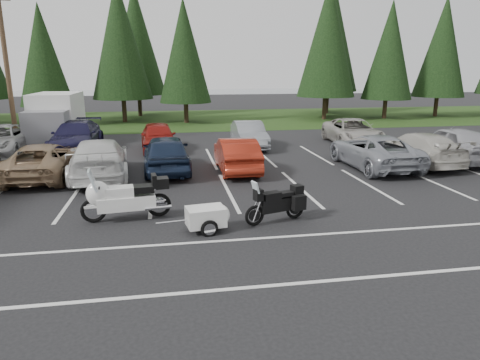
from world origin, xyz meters
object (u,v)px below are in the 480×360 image
car_near_3 (99,158)px  car_far_1 (76,137)px  car_near_7 (417,148)px  car_far_3 (249,135)px  car_far_2 (158,137)px  car_near_4 (166,153)px  cargo_trailer (206,219)px  car_near_6 (374,151)px  car_far_4 (353,132)px  car_near_5 (236,154)px  car_near_2 (44,161)px  adventure_motorcycle (276,200)px  utility_pole (6,61)px  car_near_8 (453,144)px  touring_motorcycle (126,194)px  box_truck (54,120)px

car_near_3 → car_far_1: 6.43m
car_near_7 → car_far_3: bearing=-42.7°
car_far_2 → car_near_7: bearing=-29.1°
car_near_4 → cargo_trailer: size_ratio=3.19×
car_far_2 → car_far_3: car_far_2 is taller
car_near_6 → car_far_4: (1.59, 5.75, -0.00)m
car_near_5 → car_far_1: 9.68m
car_far_4 → car_near_4: bearing=-149.9°
car_near_2 → adventure_motorcycle: bearing=140.8°
utility_pole → car_near_3: size_ratio=1.65×
car_near_8 → touring_motorcycle: size_ratio=1.73×
car_near_6 → car_near_8: (4.37, 0.66, 0.09)m
utility_pole → car_near_6: utility_pole is taller
car_near_4 → car_near_7: (11.43, -0.43, -0.07)m
car_far_2 → touring_motorcycle: 11.04m
car_near_2 → car_far_4: bearing=-160.8°
utility_pole → car_far_3: (12.91, -2.42, -3.97)m
car_near_6 → adventure_motorcycle: bearing=44.2°
adventure_motorcycle → car_far_4: bearing=40.0°
utility_pole → car_far_1: size_ratio=1.64×
car_near_3 → car_far_2: bearing=-117.5°
car_near_5 → adventure_motorcycle: bearing=91.1°
car_far_1 → cargo_trailer: bearing=-65.2°
car_near_8 → car_far_2: bearing=-19.8°
box_truck → car_near_4: 10.22m
car_near_3 → utility_pole: bearing=-60.6°
box_truck → adventure_motorcycle: (9.39, -14.84, -0.79)m
car_near_2 → car_far_4: car_far_4 is taller
car_near_4 → car_far_4: car_near_4 is taller
box_truck → car_near_6: bearing=-29.4°
car_far_2 → car_far_3: size_ratio=1.01×
car_near_7 → car_far_4: bearing=-86.5°
touring_motorcycle → adventure_motorcycle: size_ratio=1.32×
car_near_6 → car_far_2: size_ratio=1.21×
box_truck → car_far_1: (1.62, -2.46, -0.65)m
car_near_8 → box_truck: bearing=-21.6°
car_near_8 → car_far_4: size_ratio=0.92×
car_near_3 → touring_motorcycle: car_near_3 is taller
adventure_motorcycle → car_near_8: bearing=15.8°
car_near_8 → car_far_4: car_near_8 is taller
car_near_5 → car_far_2: (-3.39, 5.45, 0.03)m
touring_motorcycle → cargo_trailer: 2.60m
car_near_5 → car_far_4: 9.43m
cargo_trailer → car_near_3: bearing=110.5°
car_near_3 → car_far_1: bearing=-77.2°
car_far_2 → cargo_trailer: bearing=-87.4°
box_truck → car_near_8: (19.83, -8.04, -0.61)m
cargo_trailer → adventure_motorcycle: bearing=2.0°
car_near_3 → car_near_5: car_near_3 is taller
car_near_6 → car_far_2: car_far_2 is taller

